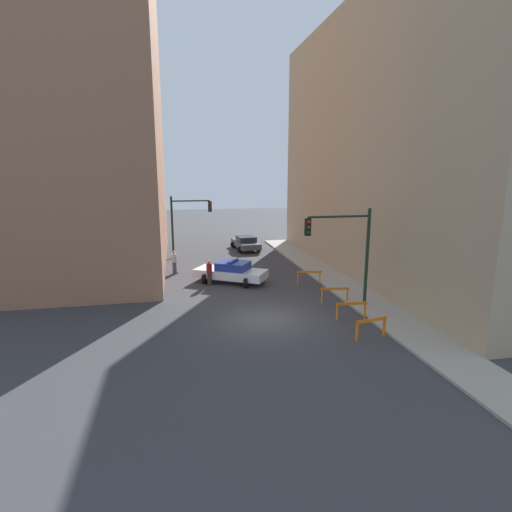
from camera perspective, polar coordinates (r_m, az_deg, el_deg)
The scene contains 14 objects.
ground_plane at distance 20.08m, azimuth 1.29°, elevation -9.08°, with size 120.00×120.00×0.00m, color #38383D.
sidewalk_right at distance 22.21m, azimuth 17.21°, elevation -7.37°, with size 2.40×44.00×0.12m.
building_corner_left at distance 33.64m, azimuth -26.59°, elevation 20.18°, with size 14.00×20.00×25.41m.
building_right at distance 31.68m, azimuth 22.95°, elevation 14.54°, with size 12.00×28.00×18.26m.
traffic_light_near at distance 21.66m, azimuth 12.94°, elevation 1.88°, with size 3.64×0.35×5.20m.
traffic_light_far at distance 34.29m, azimuth -10.08°, elevation 5.41°, with size 3.44×0.35×5.20m.
police_car at distance 26.42m, azimuth -3.56°, elevation -2.26°, with size 4.98×4.03×1.52m.
parked_car_near at distance 37.37m, azimuth -1.47°, elevation 1.90°, with size 2.54×4.45×1.31m.
pedestrian_crossing at distance 25.91m, azimuth -6.70°, elevation -2.30°, with size 0.40×0.40×1.66m.
pedestrian_corner at distance 29.21m, azimuth -11.59°, elevation -0.83°, with size 0.45×0.45×1.66m.
barrier_front at distance 18.49m, azimuth 16.10°, elevation -9.43°, with size 1.59×0.40×0.90m.
barrier_mid at distance 20.43m, azimuth 13.46°, elevation -7.20°, with size 1.60×0.26×0.90m.
barrier_back at distance 22.73m, azimuth 11.18°, elevation -5.13°, with size 1.59×0.39×0.90m.
barrier_corner at distance 26.17m, azimuth 7.57°, elevation -2.73°, with size 1.58×0.45×0.90m.
Camera 1 is at (-4.21, -18.26, 7.22)m, focal length 28.00 mm.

